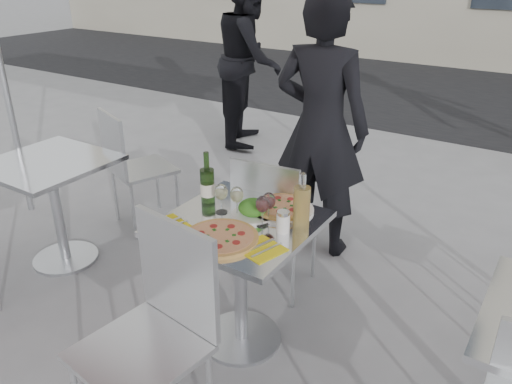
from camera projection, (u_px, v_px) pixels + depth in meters
The scene contains 21 objects.
ground at pixel (241, 339), 2.79m from camera, with size 80.00×80.00×0.00m, color slate.
street_asphalt at pixel (478, 95), 7.73m from camera, with size 24.00×5.00×0.00m, color black.
main_table at pixel (240, 257), 2.56m from camera, with size 0.72×0.72×0.75m.
side_table_left at pixel (53, 190), 3.29m from camera, with size 0.72×0.72×0.75m.
chair_far at pixel (272, 216), 2.95m from camera, with size 0.46×0.47×0.92m.
chair_near at pixel (158, 321), 2.03m from camera, with size 0.51×0.52×1.00m.
side_chair_lfar at pixel (130, 161), 3.74m from camera, with size 0.56×0.56×0.93m.
woman_diner at pixel (321, 128), 3.33m from camera, with size 0.66×0.43×1.80m, color black.
pedestrian_a at pixel (250, 58), 5.42m from camera, with size 0.92×0.71×1.88m, color black.
pizza_near at pixel (221, 238), 2.30m from camera, with size 0.35×0.35×0.02m.
pizza_far at pixel (282, 208), 2.57m from camera, with size 0.33×0.33×0.03m.
salad_plate at pixel (253, 209), 2.51m from camera, with size 0.22×0.22×0.09m.
wine_bottle at pixel (207, 185), 2.59m from camera, with size 0.07×0.07×0.29m.
carafe at pixel (302, 207), 2.35m from camera, with size 0.08×0.08×0.29m.
sugar_shaker at pixel (283, 222), 2.35m from camera, with size 0.06×0.06×0.11m.
wineglass_white_a at pixel (221, 193), 2.51m from camera, with size 0.07×0.07×0.16m.
wineglass_white_b at pixel (237, 196), 2.48m from camera, with size 0.07×0.07×0.16m.
wineglass_red_a at pixel (269, 202), 2.42m from camera, with size 0.07×0.07×0.16m.
wineglass_red_b at pixel (263, 205), 2.38m from camera, with size 0.07×0.07×0.16m.
napkin_left at pixel (167, 225), 2.42m from camera, with size 0.22×0.22×0.01m.
napkin_right at pixel (261, 249), 2.23m from camera, with size 0.22×0.22×0.01m.
Camera 1 is at (1.25, -1.78, 1.93)m, focal length 35.00 mm.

